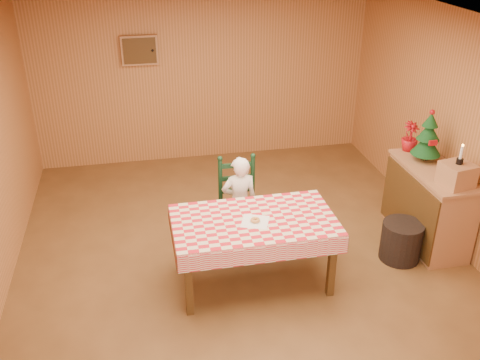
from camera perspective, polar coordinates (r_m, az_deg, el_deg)
name	(u,v)px	position (r m, az deg, el deg)	size (l,w,h in m)	color
ground	(244,263)	(6.06, 0.38, -8.88)	(6.00, 6.00, 0.00)	brown
cabin_walls	(233,92)	(5.70, -0.70, 9.36)	(5.10, 6.05, 2.65)	#B77642
dining_table	(254,226)	(5.42, 1.50, -4.94)	(1.66, 0.96, 0.77)	#4C3014
ladder_chair	(239,204)	(6.17, -0.15, -2.60)	(0.44, 0.40, 1.08)	black
seated_child	(240,202)	(6.09, -0.05, -2.38)	(0.41, 0.27, 1.12)	white
napkin	(255,222)	(5.33, 1.63, -4.45)	(0.26, 0.26, 0.00)	white
donut	(255,220)	(5.32, 1.63, -4.29)	(0.10, 0.10, 0.03)	#CC8B49
shelf_unit	(428,205)	(6.61, 19.40, -2.52)	(0.54, 1.24, 0.93)	#B37B50
crate	(457,175)	(6.06, 22.13, 0.54)	(0.30, 0.30, 0.25)	#B37B50
christmas_tree	(428,138)	(6.50, 19.41, 4.28)	(0.34, 0.34, 0.62)	#4C3014
flower_arrangement	(410,136)	(6.75, 17.68, 4.45)	(0.20, 0.20, 0.36)	#A30F16
candle_set	(460,158)	(5.98, 22.44, 2.17)	(0.07, 0.07, 0.22)	black
storage_bin	(401,241)	(6.29, 16.81, -6.26)	(0.45, 0.45, 0.45)	black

